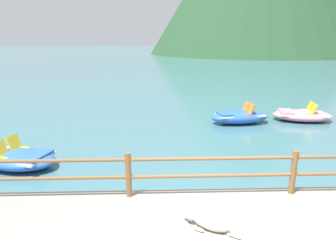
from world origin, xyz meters
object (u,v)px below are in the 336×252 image
Objects in this scene: pedal_boat_0 at (19,158)px; pedal_boat_1 at (240,117)px; pedal_boat_3 at (302,115)px; dog_resting at (207,222)px.

pedal_boat_1 is (7.47, 4.36, 0.04)m from pedal_boat_0.
pedal_boat_1 is 2.90m from pedal_boat_3.
pedal_boat_0 is at bearing -155.59° from pedal_boat_3.
pedal_boat_0 is 0.92× the size of pedal_boat_3.
dog_resting is at bearing -108.58° from pedal_boat_1.
pedal_boat_3 is at bearing 24.41° from pedal_boat_0.
pedal_boat_0 is at bearing -149.75° from pedal_boat_1.
pedal_boat_3 is at bearing 56.33° from dog_resting.
pedal_boat_1 reaches higher than pedal_boat_0.
dog_resting is 8.48m from pedal_boat_1.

